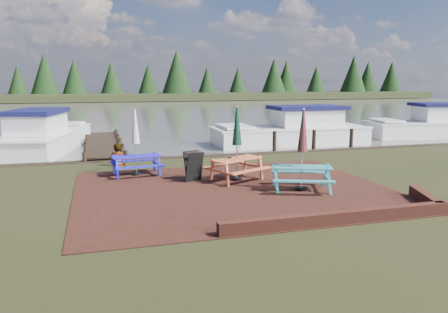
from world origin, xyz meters
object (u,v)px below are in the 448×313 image
at_px(picnic_table_blue, 136,153).
at_px(jetty, 103,144).
at_px(picnic_table_teal, 302,163).
at_px(boat_far, 430,126).
at_px(chalkboard, 193,166).
at_px(person, 117,144).
at_px(boat_near, 293,132).
at_px(boat_jetty, 43,138).
at_px(picnic_table_red, 237,155).

relative_size(picnic_table_blue, jetty, 0.25).
relative_size(picnic_table_teal, jetty, 0.26).
bearing_deg(boat_far, chalkboard, 124.80).
bearing_deg(boat_far, person, 113.05).
height_order(chalkboard, boat_near, boat_near).
xyz_separation_m(boat_jetty, boat_far, (21.80, -0.77, 0.00)).
xyz_separation_m(jetty, person, (0.42, -5.47, 0.73)).
bearing_deg(picnic_table_teal, picnic_table_red, 148.39).
xyz_separation_m(chalkboard, boat_far, (16.42, 8.32, -0.02)).
xyz_separation_m(picnic_table_teal, picnic_table_red, (-1.40, 1.79, -0.00)).
bearing_deg(boat_near, boat_jetty, 85.60).
distance_m(picnic_table_blue, boat_jetty, 8.56).
distance_m(picnic_table_blue, person, 1.98).
bearing_deg(picnic_table_teal, boat_near, 86.46).
xyz_separation_m(picnic_table_red, person, (-3.55, 3.59, 0.02)).
relative_size(boat_jetty, person, 4.83).
distance_m(picnic_table_blue, boat_far, 19.37).
bearing_deg(jetty, boat_jetty, 173.19).
height_order(picnic_table_red, boat_far, picnic_table_red).
distance_m(boat_jetty, boat_near, 12.64).
bearing_deg(boat_far, picnic_table_blue, 118.92).
height_order(boat_far, person, boat_far).
distance_m(boat_far, person, 19.29).
bearing_deg(jetty, picnic_table_red, -66.33).
height_order(chalkboard, boat_far, boat_far).
bearing_deg(jetty, picnic_table_blue, -82.62).
bearing_deg(chalkboard, picnic_table_blue, 117.67).
xyz_separation_m(boat_far, person, (-18.62, -5.03, 0.37)).
relative_size(jetty, boat_far, 1.20).
distance_m(picnic_table_teal, chalkboard, 3.47).
bearing_deg(boat_near, picnic_table_teal, 156.82).
relative_size(boat_near, boat_far, 1.11).
bearing_deg(chalkboard, person, 101.10).
relative_size(picnic_table_blue, chalkboard, 2.35).
relative_size(chalkboard, boat_far, 0.13).
xyz_separation_m(picnic_table_blue, boat_far, (18.09, 6.94, -0.31)).
bearing_deg(picnic_table_red, boat_jetty, 100.22).
xyz_separation_m(picnic_table_teal, person, (-4.94, 5.38, 0.02)).
bearing_deg(picnic_table_red, chalkboard, 142.07).
distance_m(picnic_table_red, boat_jetty, 11.55).
distance_m(picnic_table_red, jetty, 9.92).
height_order(boat_jetty, boat_far, boat_far).
distance_m(boat_jetty, person, 6.62).
bearing_deg(person, boat_near, -138.27).
bearing_deg(boat_far, picnic_table_teal, 135.22).
distance_m(boat_jetty, boat_far, 21.81).
distance_m(boat_near, boat_far, 9.22).
relative_size(chalkboard, boat_jetty, 0.12).
distance_m(picnic_table_teal, picnic_table_red, 2.27).
bearing_deg(picnic_table_teal, boat_far, 57.72).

